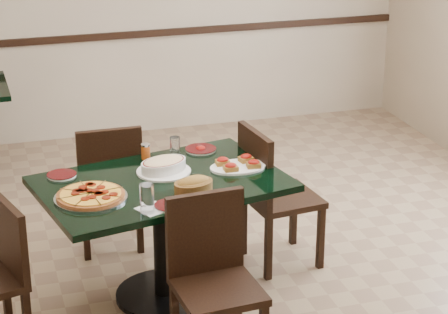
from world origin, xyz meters
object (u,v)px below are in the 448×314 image
object	(u,v)px
bread_basket	(193,185)
chair_near	(212,271)
main_table	(162,210)
pepperoni_pizza	(91,196)
chair_right	(270,190)
bruschetta_platter	(238,164)
chair_far	(109,181)
lasagna_casserole	(164,165)

from	to	relation	value
bread_basket	chair_near	bearing A→B (deg)	-106.71
main_table	chair_near	xyz separation A→B (m)	(0.11, -0.66, -0.07)
pepperoni_pizza	chair_right	bearing A→B (deg)	16.90
chair_right	bruschetta_platter	distance (m)	0.41
main_table	chair_right	bearing A→B (deg)	5.01
chair_far	chair_near	bearing A→B (deg)	102.70
lasagna_casserole	chair_far	bearing A→B (deg)	91.22
bread_basket	main_table	bearing A→B (deg)	109.11
main_table	chair_near	bearing A→B (deg)	-92.15
chair_near	main_table	bearing A→B (deg)	95.17
main_table	lasagna_casserole	xyz separation A→B (m)	(0.04, 0.12, 0.23)
pepperoni_pizza	bruschetta_platter	xyz separation A→B (m)	(0.89, 0.19, 0.01)
main_table	chair_far	distance (m)	0.73
main_table	chair_far	size ratio (longest dim) A/B	1.72
pepperoni_pizza	bread_basket	size ratio (longest dim) A/B	1.55
main_table	pepperoni_pizza	xyz separation A→B (m)	(-0.42, -0.13, 0.20)
bruschetta_platter	pepperoni_pizza	bearing A→B (deg)	-169.85
main_table	chair_near	world-z (taller)	chair_near
main_table	bread_basket	xyz separation A→B (m)	(0.13, -0.20, 0.22)
chair_near	pepperoni_pizza	distance (m)	0.79
main_table	pepperoni_pizza	bearing A→B (deg)	-174.08
main_table	pepperoni_pizza	distance (m)	0.48
pepperoni_pizza	bruschetta_platter	size ratio (longest dim) A/B	1.15
pepperoni_pizza	chair_near	bearing A→B (deg)	-44.60
main_table	chair_right	size ratio (longest dim) A/B	1.65
chair_far	bread_basket	size ratio (longest dim) A/B	3.43
chair_near	pepperoni_pizza	size ratio (longest dim) A/B	2.25
pepperoni_pizza	bruschetta_platter	bearing A→B (deg)	11.88
pepperoni_pizza	bread_basket	bearing A→B (deg)	-7.43
chair_far	bread_basket	world-z (taller)	chair_far
bread_basket	bruschetta_platter	world-z (taller)	bread_basket
main_table	chair_near	distance (m)	0.67
chair_near	chair_right	xyz separation A→B (m)	(0.63, 0.87, 0.01)
bruschetta_platter	bread_basket	bearing A→B (deg)	-144.26
lasagna_casserole	pepperoni_pizza	bearing A→B (deg)	-172.47
main_table	bruschetta_platter	size ratio (longest dim) A/B	4.36
chair_far	chair_right	distance (m)	1.05
chair_near	lasagna_casserole	size ratio (longest dim) A/B	2.70
main_table	lasagna_casserole	bearing A→B (deg)	59.60
chair_far	bruschetta_platter	world-z (taller)	chair_far
main_table	bread_basket	bearing A→B (deg)	-68.73
pepperoni_pizza	lasagna_casserole	size ratio (longest dim) A/B	1.20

